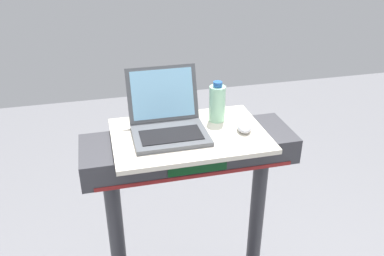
{
  "coord_description": "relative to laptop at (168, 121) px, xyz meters",
  "views": [
    {
      "loc": [
        -0.35,
        -0.74,
        1.97
      ],
      "look_at": [
        0.0,
        0.65,
        1.23
      ],
      "focal_mm": 37.77,
      "sensor_mm": 36.0,
      "label": 1
    }
  ],
  "objects": [
    {
      "name": "desk_board",
      "position": [
        0.08,
        -0.04,
        -0.06
      ],
      "size": [
        0.64,
        0.44,
        0.02
      ],
      "primitive_type": "cube",
      "color": "beige",
      "rests_on": "treadmill_base"
    },
    {
      "name": "laptop",
      "position": [
        0.0,
        0.0,
        0.0
      ],
      "size": [
        0.3,
        0.32,
        0.24
      ],
      "rotation": [
        0.0,
        0.0,
        -0.07
      ],
      "color": "#515459",
      "rests_on": "desk_board"
    },
    {
      "name": "computer_mouse",
      "position": [
        0.31,
        -0.07,
        -0.03
      ],
      "size": [
        0.08,
        0.11,
        0.03
      ],
      "primitive_type": "ellipsoid",
      "rotation": [
        0.0,
        0.0,
        -0.25
      ],
      "color": "#B2B2B7",
      "rests_on": "desk_board"
    },
    {
      "name": "water_bottle",
      "position": [
        0.23,
        0.06,
        0.03
      ],
      "size": [
        0.07,
        0.07,
        0.18
      ],
      "color": "#9EDBB2",
      "rests_on": "desk_board"
    }
  ]
}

